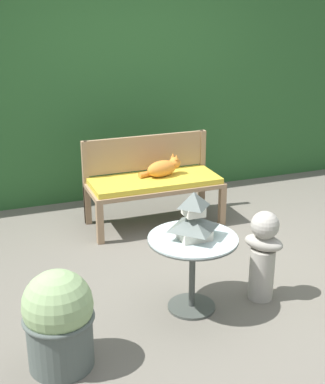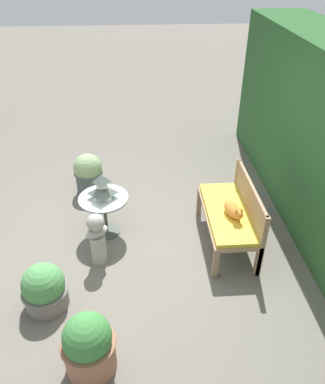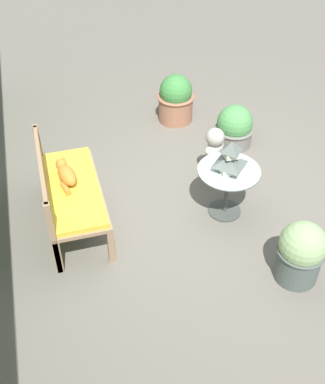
{
  "view_description": "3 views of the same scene",
  "coord_description": "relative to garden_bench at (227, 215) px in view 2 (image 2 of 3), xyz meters",
  "views": [
    {
      "loc": [
        -1.7,
        -3.49,
        2.12
      ],
      "look_at": [
        -0.15,
        0.65,
        0.5
      ],
      "focal_mm": 50.0,
      "sensor_mm": 36.0,
      "label": 1
    },
    {
      "loc": [
        3.55,
        0.05,
        3.23
      ],
      "look_at": [
        -0.42,
        0.32,
        0.54
      ],
      "focal_mm": 35.0,
      "sensor_mm": 36.0,
      "label": 2
    },
    {
      "loc": [
        -3.77,
        1.23,
        3.49
      ],
      "look_at": [
        -0.43,
        0.29,
        0.52
      ],
      "focal_mm": 45.0,
      "sensor_mm": 36.0,
      "label": 3
    }
  ],
  "objects": [
    {
      "name": "ground",
      "position": [
        0.06,
        -1.1,
        -0.41
      ],
      "size": [
        30.0,
        30.0,
        0.0
      ],
      "primitive_type": "plane",
      "color": "#666056"
    },
    {
      "name": "garden_bench",
      "position": [
        0.0,
        0.0,
        0.0
      ],
      "size": [
        1.29,
        0.55,
        0.48
      ],
      "color": "#937556",
      "rests_on": "ground"
    },
    {
      "name": "bench_backrest",
      "position": [
        0.0,
        0.25,
        0.19
      ],
      "size": [
        1.29,
        0.06,
        0.84
      ],
      "color": "#937556",
      "rests_on": "ground"
    },
    {
      "name": "cat",
      "position": [
        0.1,
        0.04,
        0.15
      ],
      "size": [
        0.43,
        0.22,
        0.2
      ],
      "rotation": [
        0.0,
        0.0,
        0.23
      ],
      "color": "orange",
      "rests_on": "garden_bench"
    },
    {
      "name": "patio_table",
      "position": [
        -0.27,
        -1.53,
        0.03
      ],
      "size": [
        0.63,
        0.63,
        0.56
      ],
      "color": "#424742",
      "rests_on": "ground"
    },
    {
      "name": "pagoda_birdhouse",
      "position": [
        -0.27,
        -1.53,
        0.29
      ],
      "size": [
        0.29,
        0.29,
        0.34
      ],
      "color": "silver",
      "rests_on": "patio_table"
    },
    {
      "name": "garden_bust",
      "position": [
        0.27,
        -1.58,
        -0.04
      ],
      "size": [
        0.3,
        0.33,
        0.69
      ],
      "rotation": [
        0.0,
        0.0,
        -0.93
      ],
      "color": "#A39E93",
      "rests_on": "ground"
    },
    {
      "name": "potted_plant_patio_mid",
      "position": [
        1.63,
        -1.56,
        -0.1
      ],
      "size": [
        0.49,
        0.49,
        0.65
      ],
      "color": "#9E664C",
      "rests_on": "ground"
    },
    {
      "name": "potted_plant_bench_right",
      "position": [
        0.89,
        -2.09,
        -0.17
      ],
      "size": [
        0.49,
        0.49,
        0.53
      ],
      "color": "slate",
      "rests_on": "ground"
    },
    {
      "name": "potted_plant_bench_left",
      "position": [
        -1.27,
        -1.83,
        -0.09
      ],
      "size": [
        0.43,
        0.43,
        0.63
      ],
      "color": "#4C5651",
      "rests_on": "ground"
    }
  ]
}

